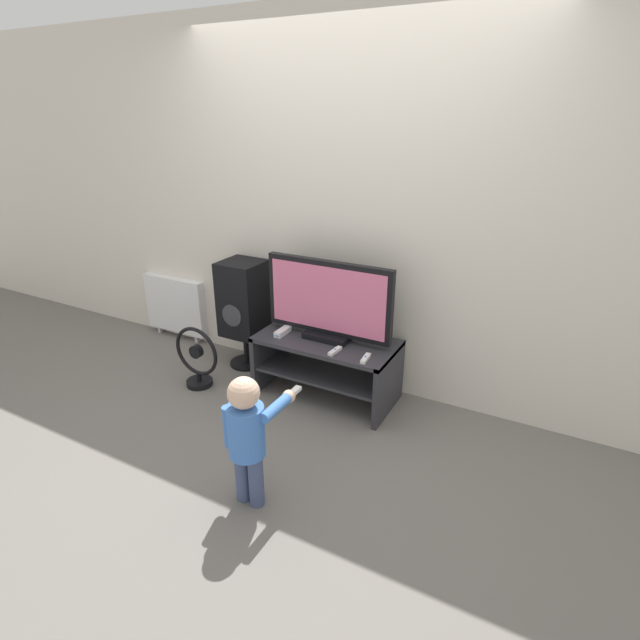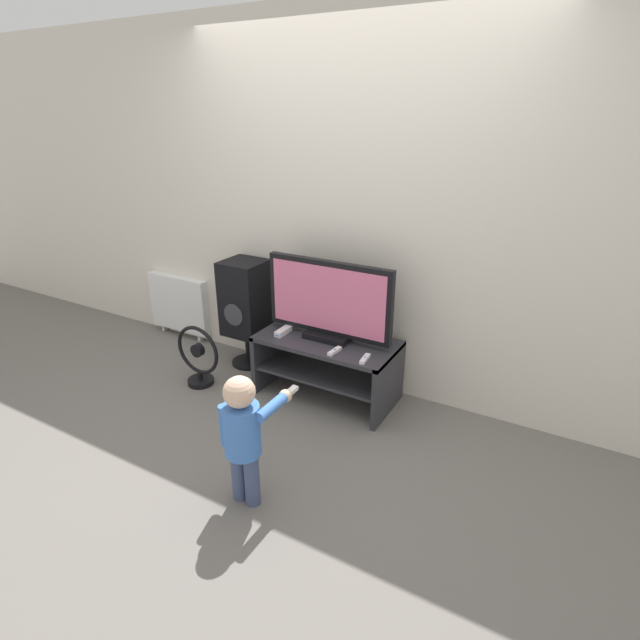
{
  "view_description": "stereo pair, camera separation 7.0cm",
  "coord_description": "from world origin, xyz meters",
  "views": [
    {
      "loc": [
        1.47,
        -2.58,
        1.95
      ],
      "look_at": [
        0.0,
        0.15,
        0.64
      ],
      "focal_mm": 28.0,
      "sensor_mm": 36.0,
      "label": 1
    },
    {
      "loc": [
        1.53,
        -2.55,
        1.95
      ],
      "look_at": [
        0.0,
        0.15,
        0.64
      ],
      "focal_mm": 28.0,
      "sensor_mm": 36.0,
      "label": 2
    }
  ],
  "objects": [
    {
      "name": "wall_back",
      "position": [
        0.0,
        0.58,
        1.3
      ],
      "size": [
        10.0,
        0.06,
        2.6
      ],
      "color": "silver",
      "rests_on": "ground_plane"
    },
    {
      "name": "game_console",
      "position": [
        -0.32,
        0.17,
        0.47
      ],
      "size": [
        0.05,
        0.16,
        0.04
      ],
      "color": "white",
      "rests_on": "tv_stand"
    },
    {
      "name": "radiator",
      "position": [
        -1.69,
        0.51,
        0.31
      ],
      "size": [
        0.65,
        0.08,
        0.57
      ],
      "color": "white",
      "rests_on": "ground_plane"
    },
    {
      "name": "television",
      "position": [
        0.0,
        0.27,
        0.73
      ],
      "size": [
        0.93,
        0.2,
        0.57
      ],
      "color": "black",
      "rests_on": "tv_stand"
    },
    {
      "name": "remote_secondary",
      "position": [
        0.15,
        0.09,
        0.47
      ],
      "size": [
        0.05,
        0.13,
        0.03
      ],
      "color": "white",
      "rests_on": "tv_stand"
    },
    {
      "name": "remote_primary",
      "position": [
        0.37,
        0.09,
        0.47
      ],
      "size": [
        0.05,
        0.13,
        0.03
      ],
      "color": "white",
      "rests_on": "tv_stand"
    },
    {
      "name": "ground_plane",
      "position": [
        0.0,
        0.0,
        0.0
      ],
      "size": [
        16.0,
        16.0,
        0.0
      ],
      "primitive_type": "plane",
      "color": "slate"
    },
    {
      "name": "floor_fan",
      "position": [
        -0.92,
        -0.08,
        0.22
      ],
      "size": [
        0.39,
        0.2,
        0.48
      ],
      "color": "black",
      "rests_on": "ground_plane"
    },
    {
      "name": "child",
      "position": [
        0.15,
        -0.9,
        0.45
      ],
      "size": [
        0.29,
        0.44,
        0.75
      ],
      "color": "#3F4C72",
      "rests_on": "ground_plane"
    },
    {
      "name": "tv_stand",
      "position": [
        0.0,
        0.25,
        0.3
      ],
      "size": [
        1.0,
        0.5,
        0.45
      ],
      "color": "#2D2D33",
      "rests_on": "ground_plane"
    },
    {
      "name": "speaker_tower",
      "position": [
        -0.81,
        0.37,
        0.56
      ],
      "size": [
        0.32,
        0.32,
        0.88
      ],
      "color": "black",
      "rests_on": "ground_plane"
    }
  ]
}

